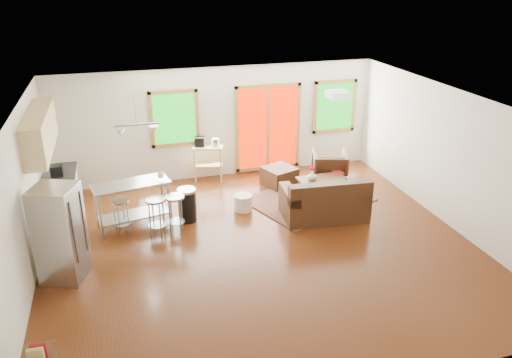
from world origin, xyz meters
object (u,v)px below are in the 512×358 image
object	(u,v)px
coffee_table	(323,182)
island	(132,197)
armchair	(329,165)
ottoman	(279,177)
kitchen_cart	(207,151)
rug	(308,199)
refrigerator	(60,234)
loveseat	(325,202)

from	to	relation	value
coffee_table	island	world-z (taller)	island
armchair	coffee_table	bearing A→B (deg)	75.07
ottoman	island	xyz separation A→B (m)	(-3.31, -1.09, 0.40)
ottoman	kitchen_cart	xyz separation A→B (m)	(-1.51, 0.78, 0.51)
rug	refrigerator	bearing A→B (deg)	-161.18
rug	armchair	bearing A→B (deg)	45.17
armchair	kitchen_cart	world-z (taller)	kitchen_cart
loveseat	kitchen_cart	bearing A→B (deg)	130.84
island	loveseat	bearing A→B (deg)	-10.60
coffee_table	armchair	world-z (taller)	armchair
loveseat	kitchen_cart	xyz separation A→B (m)	(-1.86, 2.55, 0.38)
coffee_table	armchair	size ratio (longest dim) A/B	1.36
loveseat	armchair	bearing A→B (deg)	68.26
ottoman	loveseat	bearing A→B (deg)	-78.77
loveseat	ottoman	distance (m)	1.81
rug	island	bearing A→B (deg)	-177.41
armchair	island	bearing A→B (deg)	29.61
armchair	kitchen_cart	bearing A→B (deg)	-0.65
rug	refrigerator	xyz separation A→B (m)	(-4.82, -1.64, 0.78)
ottoman	refrigerator	bearing A→B (deg)	-150.11
coffee_table	refrigerator	distance (m)	5.46
rug	ottoman	size ratio (longest dim) A/B	3.68
rug	coffee_table	bearing A→B (deg)	9.62
loveseat	armchair	xyz separation A→B (m)	(0.84, 1.69, 0.05)
rug	loveseat	distance (m)	0.91
refrigerator	island	bearing A→B (deg)	72.27
kitchen_cart	coffee_table	bearing A→B (deg)	-36.51
rug	armchair	world-z (taller)	armchair
loveseat	refrigerator	world-z (taller)	refrigerator
rug	island	distance (m)	3.72
loveseat	coffee_table	xyz separation A→B (m)	(0.35, 0.91, 0.02)
ottoman	refrigerator	xyz separation A→B (m)	(-4.46, -2.57, 0.58)
coffee_table	kitchen_cart	xyz separation A→B (m)	(-2.22, 1.64, 0.36)
loveseat	coffee_table	size ratio (longest dim) A/B	1.59
island	ottoman	bearing A→B (deg)	18.19
coffee_table	armchair	distance (m)	0.92
coffee_table	island	xyz separation A→B (m)	(-4.02, -0.22, 0.26)
coffee_table	armchair	bearing A→B (deg)	58.03
coffee_table	refrigerator	world-z (taller)	refrigerator
loveseat	kitchen_cart	distance (m)	3.18
rug	loveseat	size ratio (longest dim) A/B	1.39
ottoman	kitchen_cart	world-z (taller)	kitchen_cart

